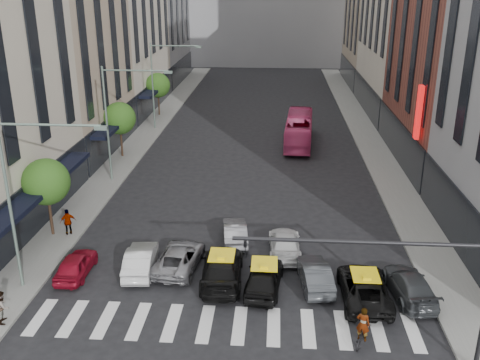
% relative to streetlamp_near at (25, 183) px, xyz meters
% --- Properties ---
extents(ground, '(160.00, 160.00, 0.00)m').
position_rel_streetlamp_near_xyz_m(ground, '(10.04, -4.00, -5.90)').
color(ground, black).
rests_on(ground, ground).
extents(sidewalk_left, '(3.00, 96.00, 0.15)m').
position_rel_streetlamp_near_xyz_m(sidewalk_left, '(-1.46, 26.00, -5.83)').
color(sidewalk_left, slate).
rests_on(sidewalk_left, ground).
extents(sidewalk_right, '(3.00, 96.00, 0.15)m').
position_rel_streetlamp_near_xyz_m(sidewalk_right, '(21.54, 26.00, -5.83)').
color(sidewalk_right, slate).
rests_on(sidewalk_right, ground).
extents(building_left_b, '(8.00, 16.00, 24.00)m').
position_rel_streetlamp_near_xyz_m(building_left_b, '(-6.96, 24.00, 6.10)').
color(building_left_b, tan).
rests_on(building_left_b, ground).
extents(building_right_b, '(8.00, 18.00, 26.00)m').
position_rel_streetlamp_near_xyz_m(building_right_b, '(27.04, 23.00, 7.10)').
color(building_right_b, brown).
rests_on(building_right_b, ground).
extents(tree_near, '(2.88, 2.88, 4.95)m').
position_rel_streetlamp_near_xyz_m(tree_near, '(-1.76, 6.00, -2.25)').
color(tree_near, black).
rests_on(tree_near, sidewalk_left).
extents(tree_mid, '(2.88, 2.88, 4.95)m').
position_rel_streetlamp_near_xyz_m(tree_mid, '(-1.76, 22.00, -2.25)').
color(tree_mid, black).
rests_on(tree_mid, sidewalk_left).
extents(tree_far, '(2.88, 2.88, 4.95)m').
position_rel_streetlamp_near_xyz_m(tree_far, '(-1.76, 38.00, -2.25)').
color(tree_far, black).
rests_on(tree_far, sidewalk_left).
extents(streetlamp_near, '(5.38, 0.25, 9.00)m').
position_rel_streetlamp_near_xyz_m(streetlamp_near, '(0.00, 0.00, 0.00)').
color(streetlamp_near, gray).
rests_on(streetlamp_near, sidewalk_left).
extents(streetlamp_mid, '(5.38, 0.25, 9.00)m').
position_rel_streetlamp_near_xyz_m(streetlamp_mid, '(0.00, 16.00, 0.00)').
color(streetlamp_mid, gray).
rests_on(streetlamp_mid, sidewalk_left).
extents(streetlamp_far, '(5.38, 0.25, 9.00)m').
position_rel_streetlamp_near_xyz_m(streetlamp_far, '(0.00, 32.00, 0.00)').
color(streetlamp_far, gray).
rests_on(streetlamp_far, sidewalk_left).
extents(traffic_signal, '(10.10, 0.20, 6.00)m').
position_rel_streetlamp_near_xyz_m(traffic_signal, '(17.74, -5.00, -1.43)').
color(traffic_signal, black).
rests_on(traffic_signal, ground).
extents(liberty_sign, '(0.30, 0.70, 4.00)m').
position_rel_streetlamp_near_xyz_m(liberty_sign, '(22.64, 16.00, 0.10)').
color(liberty_sign, red).
rests_on(liberty_sign, ground).
extents(car_red, '(1.53, 3.75, 1.27)m').
position_rel_streetlamp_near_xyz_m(car_red, '(1.42, 1.45, -5.27)').
color(car_red, maroon).
rests_on(car_red, ground).
extents(car_white_front, '(1.86, 4.36, 1.40)m').
position_rel_streetlamp_near_xyz_m(car_white_front, '(4.84, 2.12, -5.21)').
color(car_white_front, '#BDBDBD').
rests_on(car_white_front, ground).
extents(car_silver, '(2.67, 4.91, 1.31)m').
position_rel_streetlamp_near_xyz_m(car_silver, '(6.92, 2.61, -5.25)').
color(car_silver, gray).
rests_on(car_silver, ground).
extents(taxi_left, '(2.37, 5.40, 1.54)m').
position_rel_streetlamp_near_xyz_m(taxi_left, '(9.44, 1.37, -5.13)').
color(taxi_left, black).
rests_on(taxi_left, ground).
extents(taxi_center, '(2.21, 4.52, 1.49)m').
position_rel_streetlamp_near_xyz_m(taxi_center, '(11.71, 0.70, -5.16)').
color(taxi_center, black).
rests_on(taxi_center, ground).
extents(car_grey_mid, '(1.95, 4.25, 1.35)m').
position_rel_streetlamp_near_xyz_m(car_grey_mid, '(14.34, 1.24, -5.23)').
color(car_grey_mid, '#383B3F').
rests_on(car_grey_mid, ground).
extents(taxi_right, '(2.38, 5.05, 1.40)m').
position_rel_streetlamp_near_xyz_m(taxi_right, '(16.74, 0.11, -5.21)').
color(taxi_right, black).
rests_on(taxi_right, ground).
extents(car_grey_curb, '(2.37, 4.77, 1.33)m').
position_rel_streetlamp_near_xyz_m(car_grey_curb, '(19.09, 0.53, -5.24)').
color(car_grey_curb, '#373A3D').
rests_on(car_grey_curb, ground).
extents(car_row2_left, '(1.90, 4.12, 1.31)m').
position_rel_streetlamp_near_xyz_m(car_row2_left, '(9.76, 6.01, -5.25)').
color(car_row2_left, '#97979C').
rests_on(car_row2_left, ground).
extents(car_row2_right, '(1.96, 4.51, 1.29)m').
position_rel_streetlamp_near_xyz_m(car_row2_right, '(12.80, 4.73, -5.26)').
color(car_row2_right, silver).
rests_on(car_row2_right, ground).
extents(bus, '(3.11, 10.50, 2.89)m').
position_rel_streetlamp_near_xyz_m(bus, '(14.40, 27.43, -4.46)').
color(bus, '#DB407B').
rests_on(bus, ground).
extents(motorcycle, '(1.15, 1.69, 0.84)m').
position_rel_streetlamp_near_xyz_m(motorcycle, '(16.13, -3.52, -5.48)').
color(motorcycle, black).
rests_on(motorcycle, ground).
extents(rider, '(0.71, 0.60, 1.64)m').
position_rel_streetlamp_near_xyz_m(rider, '(16.13, -3.52, -4.24)').
color(rider, gray).
rests_on(rider, motorcycle).
extents(pedestrian_near, '(0.80, 0.92, 1.61)m').
position_rel_streetlamp_near_xyz_m(pedestrian_near, '(-0.36, -3.14, -4.95)').
color(pedestrian_near, gray).
rests_on(pedestrian_near, sidewalk_left).
extents(pedestrian_far, '(1.06, 0.84, 1.69)m').
position_rel_streetlamp_near_xyz_m(pedestrian_far, '(-0.71, 6.04, -4.91)').
color(pedestrian_far, gray).
rests_on(pedestrian_far, sidewalk_left).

